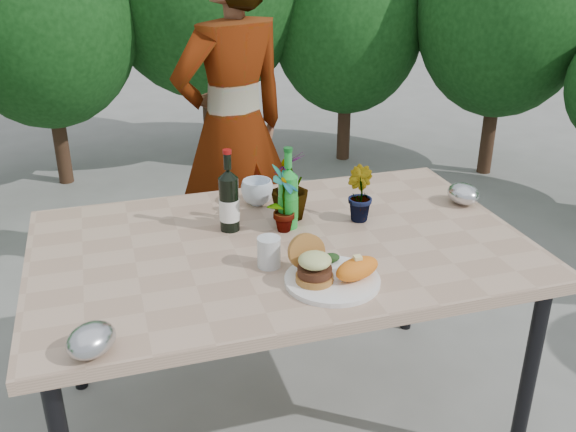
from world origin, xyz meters
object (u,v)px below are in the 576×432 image
object	(u,v)px
patio_table	(281,258)
person	(233,129)
wine_bottle	(229,201)
dinner_plate	(332,280)

from	to	relation	value
patio_table	person	size ratio (longest dim) A/B	0.96
patio_table	wine_bottle	world-z (taller)	wine_bottle
dinner_plate	person	distance (m)	1.32
patio_table	wine_bottle	distance (m)	0.26
dinner_plate	wine_bottle	bearing A→B (deg)	115.60
patio_table	person	distance (m)	1.04
patio_table	wine_bottle	bearing A→B (deg)	133.87
dinner_plate	wine_bottle	size ratio (longest dim) A/B	0.98
patio_table	dinner_plate	world-z (taller)	dinner_plate
patio_table	dinner_plate	bearing A→B (deg)	-76.45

